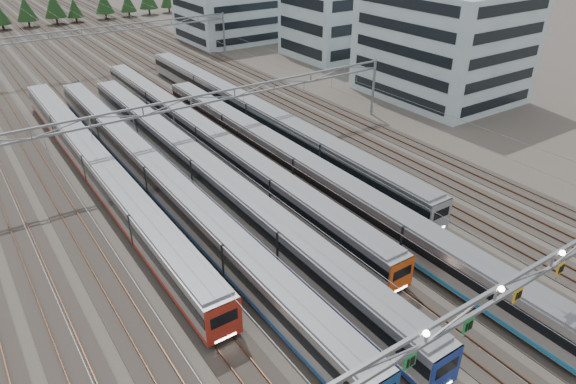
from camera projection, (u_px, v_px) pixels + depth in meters
track_bed at (67, 49)px, 103.82m from camera, size 54.00×260.00×5.42m
train_a at (97, 167)px, 55.05m from camera, size 2.75×57.87×3.58m
train_b at (158, 177)px, 53.03m from camera, size 2.62×66.75×3.40m
train_c at (203, 171)px, 54.29m from camera, size 2.64×65.59×3.44m
train_d at (206, 137)px, 62.63m from camera, size 2.53×66.21×3.29m
train_e at (303, 169)px, 54.68m from camera, size 2.61×63.17×3.39m
train_f at (255, 114)px, 69.40m from camera, size 2.69×64.68×3.50m
gantry_near at (496, 299)px, 28.74m from camera, size 56.36×0.61×8.08m
gantry_mid at (192, 109)px, 58.10m from camera, size 56.36×0.36×8.00m
gantry_far at (83, 38)px, 90.62m from camera, size 56.36×0.36×8.00m
depot_bldg_south at (443, 43)px, 78.89m from camera, size 18.00×22.00×16.34m
depot_bldg_mid at (330, 23)px, 101.44m from camera, size 14.00×16.00×13.08m
depot_bldg_north at (233, 10)px, 115.31m from camera, size 22.00×18.00×13.01m
treeline at (11, 11)px, 126.18m from camera, size 87.50×5.60×7.02m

